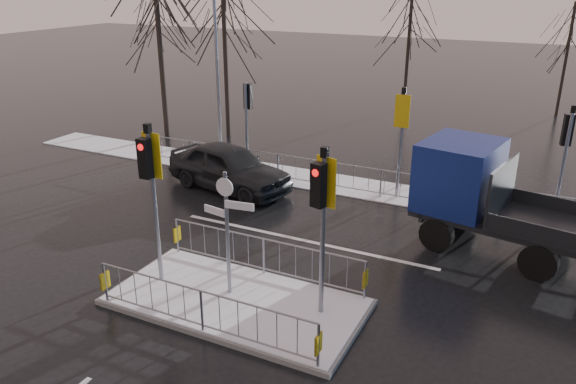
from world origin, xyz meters
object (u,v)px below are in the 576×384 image
at_px(flatbed_truck, 490,195).
at_px(traffic_island, 236,290).
at_px(car_far_lane, 229,167).
at_px(street_lamp_left, 218,50).

bearing_deg(flatbed_truck, traffic_island, -129.95).
relative_size(car_far_lane, street_lamp_left, 0.59).
bearing_deg(flatbed_truck, car_far_lane, 175.27).
xyz_separation_m(traffic_island, street_lamp_left, (-6.42, 9.49, 4.10)).
bearing_deg(car_far_lane, traffic_island, -135.79).
distance_m(traffic_island, flatbed_truck, 7.56).
height_order(traffic_island, street_lamp_left, street_lamp_left).
distance_m(traffic_island, street_lamp_left, 12.17).
height_order(traffic_island, car_far_lane, traffic_island).
distance_m(traffic_island, car_far_lane, 7.71).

